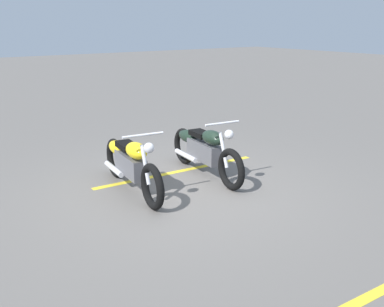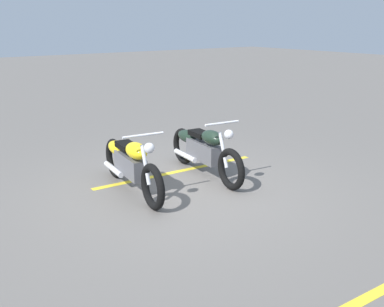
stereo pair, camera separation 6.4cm
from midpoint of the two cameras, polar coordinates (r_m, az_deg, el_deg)
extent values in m
plane|color=#66605B|center=(7.10, -0.68, -4.66)|extent=(60.00, 60.00, 0.00)
torus|color=black|center=(6.31, -4.79, -4.24)|extent=(0.68, 0.19, 0.67)
torus|color=black|center=(7.69, -9.53, -0.58)|extent=(0.68, 0.19, 0.67)
cube|color=#59595E|center=(7.01, -7.58, -1.45)|extent=(0.86, 0.32, 0.32)
ellipsoid|color=yellow|center=(6.68, -6.83, 0.37)|extent=(0.55, 0.34, 0.24)
ellipsoid|color=yellow|center=(7.48, -9.21, 0.76)|extent=(0.58, 0.31, 0.22)
cube|color=black|center=(7.04, -8.05, 1.00)|extent=(0.47, 0.29, 0.09)
cylinder|color=silver|center=(6.42, -5.68, -1.41)|extent=(0.27, 0.09, 0.56)
cylinder|color=silver|center=(6.35, -5.97, 2.35)|extent=(0.11, 0.62, 0.04)
sphere|color=silver|center=(6.21, -5.21, 0.71)|extent=(0.15, 0.15, 0.15)
cylinder|color=silver|center=(7.37, -9.68, -1.95)|extent=(0.71, 0.17, 0.09)
torus|color=black|center=(7.04, 5.27, -2.03)|extent=(0.68, 0.18, 0.67)
torus|color=black|center=(8.31, -0.80, 0.95)|extent=(0.68, 0.18, 0.67)
cube|color=#59595E|center=(7.68, 1.79, 0.29)|extent=(0.86, 0.31, 0.32)
ellipsoid|color=black|center=(7.38, 2.89, 2.01)|extent=(0.55, 0.34, 0.24)
ellipsoid|color=black|center=(8.12, -0.27, 2.22)|extent=(0.58, 0.30, 0.22)
cube|color=black|center=(7.71, 1.31, 2.52)|extent=(0.46, 0.29, 0.09)
cylinder|color=silver|center=(7.14, 4.28, 0.47)|extent=(0.27, 0.09, 0.56)
cylinder|color=silver|center=(7.08, 4.13, 3.87)|extent=(0.10, 0.62, 0.04)
sphere|color=silver|center=(6.95, 5.01, 2.42)|extent=(0.15, 0.15, 0.15)
cylinder|color=silver|center=(7.99, -0.56, -0.25)|extent=(0.71, 0.17, 0.09)
cube|color=yellow|center=(7.95, -1.53, -2.29)|extent=(0.26, 3.20, 0.01)
camera|label=1|loc=(0.03, 90.27, -0.08)|focal=41.87mm
camera|label=2|loc=(0.03, -89.73, 0.08)|focal=41.87mm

